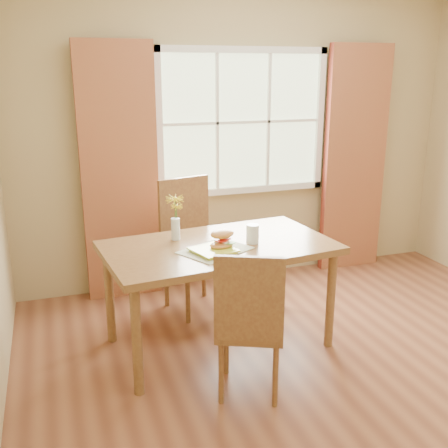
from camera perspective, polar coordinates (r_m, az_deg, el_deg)
The scene contains 12 objects.
room at distance 3.23m, azimuth 13.79°, elevation 5.05°, with size 4.24×3.84×2.74m.
window at distance 4.88m, azimuth 2.05°, elevation 11.02°, with size 1.62×0.06×1.32m.
curtain_left at distance 4.57m, azimuth -11.28°, elevation 5.27°, with size 0.65×0.08×2.20m, color maroon.
curtain_right at distance 5.36m, azimuth 14.02°, elevation 6.73°, with size 0.65×0.08×2.20m, color maroon.
dining_table at distance 3.73m, azimuth -0.55°, elevation -3.38°, with size 1.68×1.06×0.78m.
chair_near at distance 3.18m, azimuth 2.81°, elevation -10.34°, with size 0.53×0.53×0.97m.
chair_far at distance 4.40m, azimuth -3.73°, elevation -1.53°, with size 0.56×0.56×1.11m.
placemat at distance 3.57m, azimuth -0.94°, elevation -2.88°, with size 0.45×0.33×0.01m, color beige.
plate at distance 3.52m, azimuth -1.15°, elevation -2.98°, with size 0.26×0.26×0.01m, color #BED034.
croissant_sandwich at distance 3.54m, azimuth -0.20°, elevation -1.66°, with size 0.20×0.15×0.13m.
water_glass at distance 3.71m, azimuth 3.12°, elevation -1.12°, with size 0.09×0.09×0.14m.
flower_vase at distance 3.76m, azimuth -5.32°, elevation 1.14°, with size 0.13×0.13×0.33m.
Camera 1 is at (-1.71, -2.67, 1.97)m, focal length 42.00 mm.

